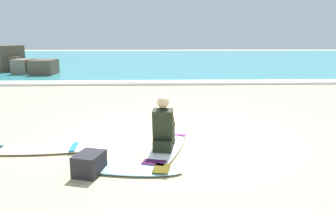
{
  "coord_description": "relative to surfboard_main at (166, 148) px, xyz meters",
  "views": [
    {
      "loc": [
        -0.32,
        -6.33,
        2.04
      ],
      "look_at": [
        -0.07,
        0.64,
        0.55
      ],
      "focal_mm": 35.86,
      "sensor_mm": 36.0,
      "label": 1
    }
  ],
  "objects": [
    {
      "name": "sea",
      "position": [
        0.15,
        21.93,
        0.01
      ],
      "size": [
        80.0,
        28.0,
        0.1
      ],
      "primitive_type": "cube",
      "color": "teal",
      "rests_on": "ground"
    },
    {
      "name": "rock_outcrop_distant",
      "position": [
        -7.55,
        12.26,
        0.53
      ],
      "size": [
        4.02,
        3.25,
        1.47
      ],
      "color": "brown",
      "rests_on": "ground"
    },
    {
      "name": "surfboard_main",
      "position": [
        0.0,
        0.0,
        0.0
      ],
      "size": [
        1.17,
        2.63,
        0.08
      ],
      "color": "white",
      "rests_on": "ground"
    },
    {
      "name": "surfboard_spare_far",
      "position": [
        -0.65,
        -0.95,
        0.0
      ],
      "size": [
        1.82,
        0.82,
        0.08
      ],
      "color": "#9ED1E5",
      "rests_on": "ground"
    },
    {
      "name": "breaking_foam",
      "position": [
        0.15,
        8.23,
        0.02
      ],
      "size": [
        80.0,
        0.9,
        0.11
      ],
      "primitive_type": "cube",
      "color": "white",
      "rests_on": "ground"
    },
    {
      "name": "ground_plane",
      "position": [
        0.15,
        0.56,
        -0.04
      ],
      "size": [
        80.0,
        80.0,
        0.0
      ],
      "primitive_type": "plane",
      "color": "#CCB584"
    },
    {
      "name": "surfer_seated",
      "position": [
        -0.05,
        -0.13,
        0.4
      ],
      "size": [
        0.43,
        0.74,
        0.95
      ],
      "color": "black",
      "rests_on": "surfboard_main"
    },
    {
      "name": "beach_bag",
      "position": [
        -1.18,
        -1.04,
        0.12
      ],
      "size": [
        0.48,
        0.56,
        0.32
      ],
      "primitive_type": "cube",
      "rotation": [
        0.0,
        0.0,
        -0.29
      ],
      "color": "#232328",
      "rests_on": "ground"
    },
    {
      "name": "surfboard_spare_near",
      "position": [
        -2.31,
        -0.02,
        0.0
      ],
      "size": [
        2.36,
        0.64,
        0.08
      ],
      "color": "#EFE5C6",
      "rests_on": "ground"
    }
  ]
}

